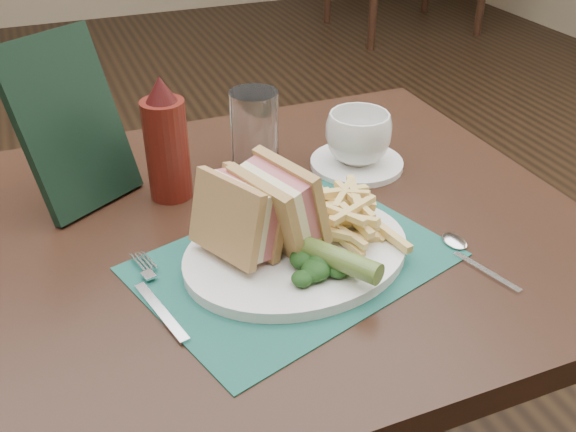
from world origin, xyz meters
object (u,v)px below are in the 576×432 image
object	(u,v)px
sandwich_half_a	(226,222)
check_presenter	(70,123)
drinking_glass	(255,131)
saucer	(357,163)
sandwich_half_b	(267,210)
coffee_cup	(358,138)
table_main	(266,405)
plate	(297,252)
ketchup_bottle	(166,139)
placemat	(294,261)

from	to	relation	value
sandwich_half_a	check_presenter	size ratio (longest dim) A/B	0.43
drinking_glass	saucer	bearing A→B (deg)	-19.61
sandwich_half_b	drinking_glass	world-z (taller)	same
sandwich_half_b	coffee_cup	size ratio (longest dim) A/B	1.09
table_main	check_presenter	world-z (taller)	check_presenter
plate	ketchup_bottle	bearing A→B (deg)	108.90
sandwich_half_a	sandwich_half_b	distance (m)	0.05
sandwich_half_a	coffee_cup	xyz separation A→B (m)	(0.28, 0.19, -0.02)
drinking_glass	check_presenter	distance (m)	0.27
saucer	coffee_cup	world-z (taller)	coffee_cup
sandwich_half_b	ketchup_bottle	size ratio (longest dim) A/B	0.61
coffee_cup	drinking_glass	bearing A→B (deg)	160.39
check_presenter	placemat	bearing A→B (deg)	-81.14
plate	sandwich_half_a	world-z (taller)	sandwich_half_a
placemat	plate	distance (m)	0.01
placemat	check_presenter	size ratio (longest dim) A/B	1.52
table_main	check_presenter	size ratio (longest dim) A/B	3.61
check_presenter	coffee_cup	bearing A→B (deg)	-40.16
coffee_cup	table_main	bearing A→B (deg)	-153.42
ketchup_bottle	saucer	bearing A→B (deg)	-4.19
plate	coffee_cup	size ratio (longest dim) A/B	2.88
sandwich_half_b	saucer	size ratio (longest dim) A/B	0.76
drinking_glass	coffee_cup	bearing A→B (deg)	-19.61
placemat	coffee_cup	distance (m)	0.29
sandwich_half_a	drinking_glass	bearing A→B (deg)	37.35
table_main	sandwich_half_b	bearing A→B (deg)	-104.44
check_presenter	saucer	bearing A→B (deg)	-40.16
drinking_glass	sandwich_half_b	bearing A→B (deg)	-106.03
plate	sandwich_half_a	size ratio (longest dim) A/B	2.79
table_main	drinking_glass	bearing A→B (deg)	73.13
plate	saucer	distance (m)	0.27
table_main	ketchup_bottle	bearing A→B (deg)	128.66
placemat	drinking_glass	xyz separation A→B (m)	(0.04, 0.26, 0.06)
placemat	drinking_glass	bearing A→B (deg)	81.17
check_presenter	table_main	bearing A→B (deg)	-68.14
check_presenter	plate	bearing A→B (deg)	-79.68
plate	coffee_cup	distance (m)	0.28
sandwich_half_b	check_presenter	size ratio (longest dim) A/B	0.46
sandwich_half_b	drinking_glass	size ratio (longest dim) A/B	0.88
sandwich_half_a	coffee_cup	distance (m)	0.33
plate	placemat	bearing A→B (deg)	-143.99
saucer	drinking_glass	xyz separation A→B (m)	(-0.15, 0.05, 0.06)
table_main	sandwich_half_b	world-z (taller)	sandwich_half_b
placemat	plate	bearing A→B (deg)	44.08
check_presenter	sandwich_half_b	bearing A→B (deg)	-82.70
table_main	saucer	distance (m)	0.44
plate	coffee_cup	xyz separation A→B (m)	(0.19, 0.20, 0.04)
table_main	drinking_glass	size ratio (longest dim) A/B	6.92
table_main	drinking_glass	distance (m)	0.47
table_main	plate	xyz separation A→B (m)	(0.01, -0.10, 0.38)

